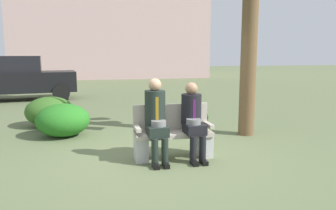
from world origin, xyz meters
The scene contains 8 objects.
ground_plane centered at (0.00, 0.00, 0.00)m, with size 80.00×80.00×0.00m, color #5D6945.
park_bench centered at (0.20, -0.13, 0.39)m, with size 1.31×0.44×0.90m.
seated_man_left centered at (-0.11, -0.25, 0.75)m, with size 0.34×0.72×1.36m.
seated_man_right centered at (0.52, -0.25, 0.71)m, with size 0.34×0.72×1.28m.
shrub_near_bench centered at (1.08, 1.85, 0.29)m, with size 0.94×0.86×0.59m, color #35722E.
shrub_mid_lawn centered at (-1.74, 1.80, 0.35)m, with size 1.13×1.04×0.71m, color #267020.
shrub_far_lawn centered at (-2.13, 2.92, 0.36)m, with size 1.16×1.06×0.73m, color #356222.
parked_car_near centered at (-3.72, 7.99, 0.84)m, with size 4.06×2.08×1.68m.
Camera 1 is at (-1.10, -5.35, 1.75)m, focal length 34.80 mm.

